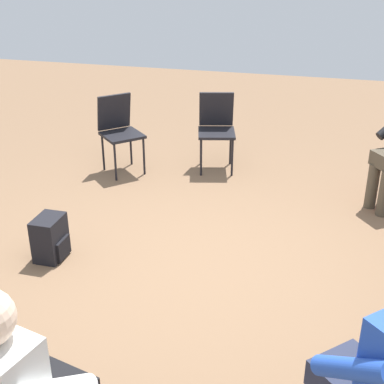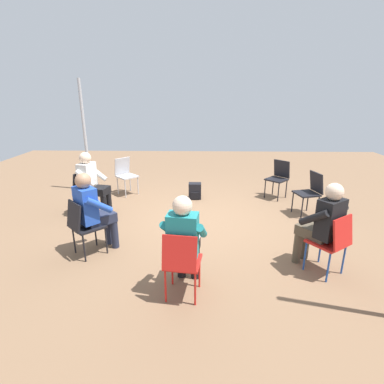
{
  "view_description": "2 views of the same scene",
  "coord_description": "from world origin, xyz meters",
  "px_view_note": "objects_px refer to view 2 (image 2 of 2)",
  "views": [
    {
      "loc": [
        -3.48,
        -0.87,
        2.34
      ],
      "look_at": [
        -0.26,
        -0.01,
        0.78
      ],
      "focal_mm": 50.0,
      "sensor_mm": 36.0,
      "label": 1
    },
    {
      "loc": [
        -0.06,
        -5.2,
        2.28
      ],
      "look_at": [
        -0.19,
        0.11,
        0.52
      ],
      "focal_mm": 28.0,
      "sensor_mm": 36.0,
      "label": 2
    }
  ],
  "objects_px": {
    "backpack_near_laptop_user": "(195,192)",
    "chair_southwest": "(83,224)",
    "person_in_black": "(323,222)",
    "chair_northeast": "(278,176)",
    "chair_east": "(310,190)",
    "chair_southeast": "(332,240)",
    "person_in_white": "(92,181)",
    "person_with_laptop": "(184,238)",
    "person_in_blue": "(93,208)",
    "chair_south": "(182,261)",
    "chair_northwest": "(125,173)",
    "chair_west": "(85,190)"
  },
  "relations": [
    {
      "from": "chair_northwest",
      "to": "chair_east",
      "type": "bearing_deg",
      "value": 118.41
    },
    {
      "from": "chair_northeast",
      "to": "person_with_laptop",
      "type": "height_order",
      "value": "person_with_laptop"
    },
    {
      "from": "chair_northwest",
      "to": "person_in_black",
      "type": "height_order",
      "value": "person_in_black"
    },
    {
      "from": "chair_southeast",
      "to": "person_in_white",
      "type": "bearing_deg",
      "value": 117.1
    },
    {
      "from": "person_with_laptop",
      "to": "person_in_blue",
      "type": "xyz_separation_m",
      "value": [
        -1.38,
        0.9,
        0.0
      ]
    },
    {
      "from": "chair_northwest",
      "to": "chair_southwest",
      "type": "bearing_deg",
      "value": 46.94
    },
    {
      "from": "person_in_blue",
      "to": "backpack_near_laptop_user",
      "type": "relative_size",
      "value": 3.44
    },
    {
      "from": "chair_northeast",
      "to": "chair_south",
      "type": "height_order",
      "value": "same"
    },
    {
      "from": "person_with_laptop",
      "to": "person_in_white",
      "type": "relative_size",
      "value": 1.0
    },
    {
      "from": "chair_east",
      "to": "person_in_black",
      "type": "height_order",
      "value": "person_in_black"
    },
    {
      "from": "chair_south",
      "to": "person_in_blue",
      "type": "height_order",
      "value": "person_in_blue"
    },
    {
      "from": "chair_south",
      "to": "person_in_blue",
      "type": "xyz_separation_m",
      "value": [
        -1.35,
        1.06,
        0.2
      ]
    },
    {
      "from": "chair_east",
      "to": "person_in_white",
      "type": "bearing_deg",
      "value": 77.22
    },
    {
      "from": "chair_southeast",
      "to": "backpack_near_laptop_user",
      "type": "relative_size",
      "value": 2.36
    },
    {
      "from": "chair_west",
      "to": "chair_south",
      "type": "relative_size",
      "value": 1.0
    },
    {
      "from": "chair_southeast",
      "to": "chair_northwest",
      "type": "relative_size",
      "value": 1.0
    },
    {
      "from": "chair_west",
      "to": "person_in_white",
      "type": "relative_size",
      "value": 0.69
    },
    {
      "from": "chair_east",
      "to": "person_in_white",
      "type": "height_order",
      "value": "person_in_white"
    },
    {
      "from": "chair_northeast",
      "to": "chair_east",
      "type": "height_order",
      "value": "same"
    },
    {
      "from": "backpack_near_laptop_user",
      "to": "chair_southwest",
      "type": "bearing_deg",
      "value": -121.69
    },
    {
      "from": "chair_southwest",
      "to": "person_in_black",
      "type": "height_order",
      "value": "person_in_black"
    },
    {
      "from": "chair_south",
      "to": "backpack_near_laptop_user",
      "type": "xyz_separation_m",
      "value": [
        0.09,
        3.48,
        -0.34
      ]
    },
    {
      "from": "chair_south",
      "to": "person_in_black",
      "type": "relative_size",
      "value": 0.69
    },
    {
      "from": "chair_south",
      "to": "chair_west",
      "type": "bearing_deg",
      "value": 136.65
    },
    {
      "from": "chair_northeast",
      "to": "chair_northwest",
      "type": "relative_size",
      "value": 1.0
    },
    {
      "from": "person_in_blue",
      "to": "chair_east",
      "type": "bearing_deg",
      "value": 67.71
    },
    {
      "from": "chair_northwest",
      "to": "chair_southeast",
      "type": "bearing_deg",
      "value": 91.95
    },
    {
      "from": "person_in_blue",
      "to": "chair_northwest",
      "type": "bearing_deg",
      "value": 138.93
    },
    {
      "from": "chair_south",
      "to": "backpack_near_laptop_user",
      "type": "relative_size",
      "value": 2.36
    },
    {
      "from": "person_in_black",
      "to": "chair_southwest",
      "type": "bearing_deg",
      "value": 139.76
    },
    {
      "from": "chair_west",
      "to": "person_in_black",
      "type": "relative_size",
      "value": 0.69
    },
    {
      "from": "person_in_black",
      "to": "backpack_near_laptop_user",
      "type": "distance_m",
      "value": 3.33
    },
    {
      "from": "chair_south",
      "to": "person_in_black",
      "type": "bearing_deg",
      "value": 28.43
    },
    {
      "from": "person_with_laptop",
      "to": "person_in_black",
      "type": "relative_size",
      "value": 1.0
    },
    {
      "from": "chair_northwest",
      "to": "chair_west",
      "type": "bearing_deg",
      "value": 25.12
    },
    {
      "from": "chair_southeast",
      "to": "chair_east",
      "type": "bearing_deg",
      "value": 42.69
    },
    {
      "from": "person_in_blue",
      "to": "backpack_near_laptop_user",
      "type": "bearing_deg",
      "value": 104.05
    },
    {
      "from": "chair_southeast",
      "to": "person_in_white",
      "type": "relative_size",
      "value": 0.69
    },
    {
      "from": "chair_southeast",
      "to": "chair_south",
      "type": "bearing_deg",
      "value": 160.31
    },
    {
      "from": "chair_southwest",
      "to": "chair_east",
      "type": "relative_size",
      "value": 1.0
    },
    {
      "from": "person_in_black",
      "to": "backpack_near_laptop_user",
      "type": "xyz_separation_m",
      "value": [
        -1.7,
        2.81,
        -0.54
      ]
    },
    {
      "from": "person_in_white",
      "to": "backpack_near_laptop_user",
      "type": "height_order",
      "value": "person_in_white"
    },
    {
      "from": "chair_northeast",
      "to": "person_in_blue",
      "type": "height_order",
      "value": "person_in_blue"
    },
    {
      "from": "chair_south",
      "to": "chair_east",
      "type": "relative_size",
      "value": 1.0
    },
    {
      "from": "chair_east",
      "to": "chair_southwest",
      "type": "bearing_deg",
      "value": 99.14
    },
    {
      "from": "chair_west",
      "to": "person_in_white",
      "type": "distance_m",
      "value": 0.26
    },
    {
      "from": "chair_southwest",
      "to": "chair_west",
      "type": "bearing_deg",
      "value": 154.04
    },
    {
      "from": "chair_southeast",
      "to": "chair_west",
      "type": "xyz_separation_m",
      "value": [
        -3.91,
        1.99,
        0.0
      ]
    },
    {
      "from": "chair_southeast",
      "to": "person_in_blue",
      "type": "height_order",
      "value": "person_in_blue"
    },
    {
      "from": "chair_west",
      "to": "person_in_white",
      "type": "height_order",
      "value": "person_in_white"
    }
  ]
}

